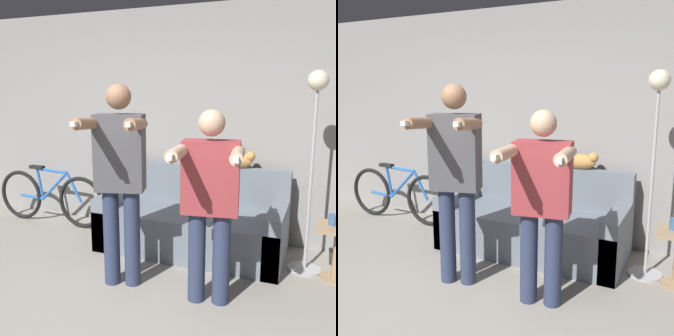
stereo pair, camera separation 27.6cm
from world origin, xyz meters
TOP-DOWN VIEW (x-y plane):
  - wall_back at (0.00, 2.48)m, footprint 10.00×0.05m
  - couch at (0.24, 1.97)m, footprint 1.92×0.85m
  - person_left at (-0.08, 1.00)m, footprint 0.60×0.76m
  - person_right at (0.71, 1.00)m, footprint 0.59×0.74m
  - cat at (0.64, 2.28)m, footprint 0.48×0.13m
  - floor_lamp at (1.40, 1.90)m, footprint 0.31×0.31m
  - cup at (1.61, 1.84)m, footprint 0.07×0.07m
  - bicycle at (-1.70, 2.08)m, footprint 1.59×0.07m

SIDE VIEW (x-z plane):
  - couch at x=0.24m, z-range -0.15..0.71m
  - bicycle at x=-1.70m, z-range -0.03..0.71m
  - cup at x=1.61m, z-range 0.50..0.60m
  - person_right at x=0.71m, z-range 0.12..1.67m
  - cat at x=0.64m, z-range 0.86..1.04m
  - person_left at x=-0.08m, z-range 0.13..1.87m
  - floor_lamp at x=1.40m, z-range 0.33..2.19m
  - wall_back at x=0.00m, z-range 0.00..2.60m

